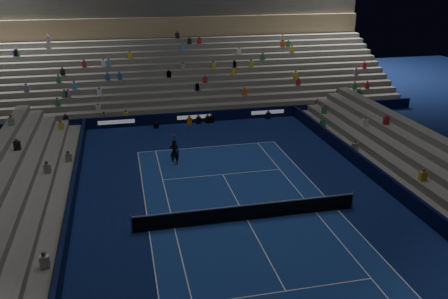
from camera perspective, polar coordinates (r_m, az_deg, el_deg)
ground at (r=26.72m, az=2.84°, el=-8.55°), size 90.00×90.00×0.00m
court_surface at (r=26.72m, az=2.84°, el=-8.54°), size 10.97×23.77×0.01m
sponsor_barrier_far at (r=43.25m, az=-3.63°, el=3.97°), size 44.00×0.25×1.00m
sponsor_barrier_east at (r=30.30m, az=20.92°, el=-5.19°), size 0.25×37.00×1.00m
sponsor_barrier_west at (r=25.92m, az=-18.60°, el=-9.48°), size 0.25×37.00×1.00m
grandstand_main at (r=51.59m, az=-5.41°, el=10.02°), size 44.00×15.20×11.20m
tennis_net at (r=26.48m, az=2.86°, el=-7.60°), size 12.90×0.10×1.10m
tennis_player at (r=33.87m, az=-6.03°, el=-0.28°), size 0.78×0.64×1.86m
broadcast_camera at (r=42.18m, az=-8.23°, el=3.03°), size 0.44×0.87×0.54m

